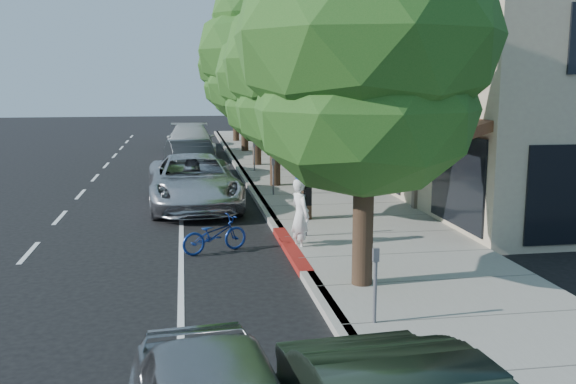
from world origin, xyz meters
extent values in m
plane|color=black|center=(0.00, 0.00, 0.00)|extent=(120.00, 120.00, 0.00)
cube|color=gray|center=(2.30, 8.00, 0.07)|extent=(4.60, 56.00, 0.15)
cube|color=#9E998E|center=(0.00, 8.00, 0.07)|extent=(0.30, 56.00, 0.15)
cube|color=maroon|center=(0.00, 1.00, 0.07)|extent=(0.32, 4.00, 0.15)
cube|color=#C1B594|center=(9.60, 18.00, 3.50)|extent=(10.00, 36.00, 7.00)
cylinder|color=black|center=(0.90, -2.00, 1.38)|extent=(0.40, 0.40, 2.76)
ellipsoid|color=#1D5319|center=(0.90, -2.00, 3.55)|extent=(4.24, 4.24, 3.39)
ellipsoid|color=#1D5319|center=(0.90, -2.00, 4.89)|extent=(4.99, 4.99, 3.99)
cylinder|color=black|center=(0.90, 4.00, 1.31)|extent=(0.40, 0.40, 2.61)
ellipsoid|color=#1D5319|center=(0.90, 4.00, 3.36)|extent=(4.00, 4.00, 3.20)
ellipsoid|color=#1D5319|center=(0.90, 4.00, 4.62)|extent=(4.70, 4.70, 3.76)
ellipsoid|color=#1D5319|center=(0.90, 4.00, 5.97)|extent=(3.53, 3.53, 2.82)
cylinder|color=black|center=(0.90, 10.00, 1.22)|extent=(0.40, 0.40, 2.44)
ellipsoid|color=#1D5319|center=(0.90, 10.00, 3.14)|extent=(3.84, 3.84, 3.07)
ellipsoid|color=#1D5319|center=(0.90, 10.00, 4.33)|extent=(4.51, 4.51, 3.61)
ellipsoid|color=#1D5319|center=(0.90, 10.00, 5.58)|extent=(3.38, 3.38, 2.71)
cylinder|color=black|center=(0.90, 16.00, 1.52)|extent=(0.40, 0.40, 3.04)
ellipsoid|color=#1D5319|center=(0.90, 16.00, 3.91)|extent=(4.66, 4.66, 3.73)
ellipsoid|color=#1D5319|center=(0.90, 16.00, 5.38)|extent=(5.48, 5.48, 4.38)
ellipsoid|color=#1D5319|center=(0.90, 16.00, 6.94)|extent=(4.11, 4.11, 3.29)
cylinder|color=black|center=(0.90, 22.00, 1.23)|extent=(0.40, 0.40, 2.47)
ellipsoid|color=#1D5319|center=(0.90, 22.00, 3.17)|extent=(3.55, 3.55, 2.84)
ellipsoid|color=#1D5319|center=(0.90, 22.00, 4.37)|extent=(4.17, 4.17, 3.34)
ellipsoid|color=#1D5319|center=(0.90, 22.00, 5.63)|extent=(3.13, 3.13, 2.50)
cylinder|color=black|center=(0.90, 28.00, 1.41)|extent=(0.40, 0.40, 2.82)
ellipsoid|color=#1D5319|center=(0.90, 28.00, 3.63)|extent=(4.21, 4.21, 3.37)
ellipsoid|color=#1D5319|center=(0.90, 28.00, 5.00)|extent=(4.95, 4.95, 3.96)
ellipsoid|color=#1D5319|center=(0.90, 28.00, 6.45)|extent=(3.72, 3.72, 2.97)
imported|color=white|center=(0.25, 1.14, 0.88)|extent=(0.60, 0.74, 1.77)
imported|color=navy|center=(-1.80, 1.33, 0.44)|extent=(1.76, 1.19, 0.88)
imported|color=#BBBBC0|center=(-2.20, 7.00, 0.84)|extent=(3.09, 6.19, 1.68)
imported|color=#222528|center=(-2.20, 12.92, 0.80)|extent=(2.34, 5.05, 1.60)
imported|color=silver|center=(-2.12, 20.29, 0.87)|extent=(2.50, 5.99, 1.73)
imported|color=black|center=(-2.20, 25.47, 0.76)|extent=(2.09, 4.58, 1.52)
imported|color=black|center=(2.74, 11.08, 1.00)|extent=(1.02, 0.94, 1.69)
camera|label=1|loc=(-2.46, -13.65, 4.10)|focal=40.00mm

